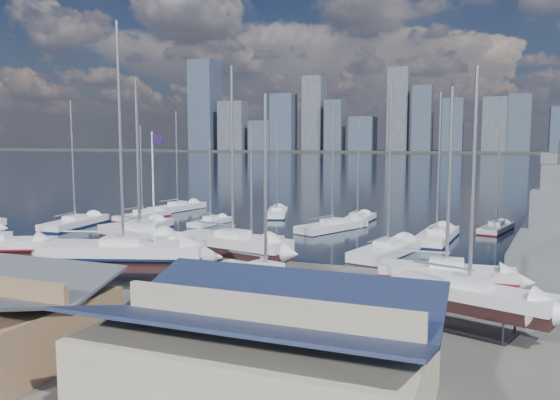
% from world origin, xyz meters
% --- Properties ---
extents(ground, '(1400.00, 1400.00, 0.00)m').
position_xyz_m(ground, '(0.00, -10.00, 0.00)').
color(ground, '#605E59').
rests_on(ground, ground).
extents(water, '(1400.00, 600.00, 0.40)m').
position_xyz_m(water, '(0.00, 300.00, -0.15)').
color(water, '#1A283C').
rests_on(water, ground).
extents(far_shore, '(1400.00, 80.00, 2.20)m').
position_xyz_m(far_shore, '(0.00, 560.00, 1.10)').
color(far_shore, '#2D332D').
rests_on(far_shore, ground).
extents(skyline, '(639.14, 43.80, 107.69)m').
position_xyz_m(skyline, '(-7.83, 553.76, 39.09)').
color(skyline, '#475166').
rests_on(skyline, far_shore).
extents(shed_blue, '(13.65, 9.45, 4.71)m').
position_xyz_m(shed_blue, '(16.00, -26.00, 2.42)').
color(shed_blue, '#BFB293').
rests_on(shed_blue, ground).
extents(sailboat_cradle_2, '(10.42, 6.23, 16.41)m').
position_xyz_m(sailboat_cradle_2, '(-5.86, -3.93, 2.10)').
color(sailboat_cradle_2, '#2D2D33').
rests_on(sailboat_cradle_2, ground).
extents(sailboat_cradle_3, '(12.70, 7.13, 19.51)m').
position_xyz_m(sailboat_cradle_3, '(-1.43, -12.11, 2.25)').
color(sailboat_cradle_3, '#2D2D33').
rests_on(sailboat_cradle_3, ground).
extents(sailboat_cradle_4, '(10.84, 5.17, 16.98)m').
position_xyz_m(sailboat_cradle_4, '(4.16, -4.77, 2.13)').
color(sailboat_cradle_4, '#2D2D33').
rests_on(sailboat_cradle_4, ground).
extents(sailboat_cradle_5, '(8.71, 4.67, 13.75)m').
position_xyz_m(sailboat_cradle_5, '(10.97, -13.88, 1.96)').
color(sailboat_cradle_5, '#2D2D33').
rests_on(sailboat_cradle_5, ground).
extents(sailboat_cradle_6, '(8.85, 2.83, 14.28)m').
position_xyz_m(sailboat_cradle_6, '(21.77, -8.73, 1.98)').
color(sailboat_cradle_6, '#2D2D33').
rests_on(sailboat_cradle_6, ground).
extents(sailboat_cradle_7, '(9.39, 5.33, 14.87)m').
position_xyz_m(sailboat_cradle_7, '(23.38, -13.59, 2.02)').
color(sailboat_cradle_7, '#2D2D33').
rests_on(sailboat_cradle_7, ground).
extents(sailboat_moored_0, '(4.48, 11.49, 16.72)m').
position_xyz_m(sailboat_moored_0, '(-24.97, 8.99, 0.31)').
color(sailboat_moored_0, black).
rests_on(sailboat_moored_0, water).
extents(sailboat_moored_1, '(3.94, 9.50, 13.78)m').
position_xyz_m(sailboat_moored_1, '(-21.40, 18.37, 0.31)').
color(sailboat_moored_1, black).
rests_on(sailboat_moored_1, water).
extents(sailboat_moored_2, '(4.67, 11.13, 16.29)m').
position_xyz_m(sailboat_moored_2, '(-21.64, 28.01, 0.32)').
color(sailboat_moored_2, black).
rests_on(sailboat_moored_2, water).
extents(sailboat_moored_3, '(4.73, 11.91, 17.32)m').
position_xyz_m(sailboat_moored_3, '(-14.23, 7.84, 0.31)').
color(sailboat_moored_3, black).
rests_on(sailboat_moored_3, water).
extents(sailboat_moored_4, '(2.84, 7.86, 11.63)m').
position_xyz_m(sailboat_moored_4, '(-9.71, 16.85, 0.33)').
color(sailboat_moored_4, black).
rests_on(sailboat_moored_4, water).
extents(sailboat_moored_5, '(5.52, 9.98, 14.38)m').
position_xyz_m(sailboat_moored_5, '(-4.76, 28.00, 0.31)').
color(sailboat_moored_5, black).
rests_on(sailboat_moored_5, water).
extents(sailboat_moored_6, '(4.19, 9.05, 13.06)m').
position_xyz_m(sailboat_moored_6, '(1.86, 4.14, 0.31)').
color(sailboat_moored_6, black).
rests_on(sailboat_moored_6, water).
extents(sailboat_moored_7, '(7.03, 11.04, 16.20)m').
position_xyz_m(sailboat_moored_7, '(6.41, 18.03, 0.32)').
color(sailboat_moored_7, black).
rests_on(sailboat_moored_7, water).
extents(sailboat_moored_8, '(3.30, 9.71, 14.28)m').
position_xyz_m(sailboat_moored_8, '(7.80, 25.45, 0.31)').
color(sailboat_moored_8, black).
rests_on(sailboat_moored_8, water).
extents(sailboat_moored_9, '(5.79, 11.53, 16.77)m').
position_xyz_m(sailboat_moored_9, '(15.37, 5.75, 0.32)').
color(sailboat_moored_9, black).
rests_on(sailboat_moored_9, water).
extents(sailboat_moored_10, '(4.19, 11.50, 16.83)m').
position_xyz_m(sailboat_moored_10, '(18.98, 15.26, 0.31)').
color(sailboat_moored_10, black).
rests_on(sailboat_moored_10, water).
extents(sailboat_moored_11, '(4.43, 8.74, 12.59)m').
position_xyz_m(sailboat_moored_11, '(25.09, 24.55, 0.31)').
color(sailboat_moored_11, black).
rests_on(sailboat_moored_11, water).
extents(car_c, '(3.54, 5.57, 1.43)m').
position_xyz_m(car_c, '(-2.28, -18.49, 0.72)').
color(car_c, gray).
rests_on(car_c, ground).
extents(car_d, '(3.50, 4.96, 1.33)m').
position_xyz_m(car_d, '(13.47, -19.63, 0.67)').
color(car_d, gray).
rests_on(car_d, ground).
extents(flagpole, '(1.02, 0.12, 11.54)m').
position_xyz_m(flagpole, '(0.58, -10.88, 6.62)').
color(flagpole, white).
rests_on(flagpole, ground).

